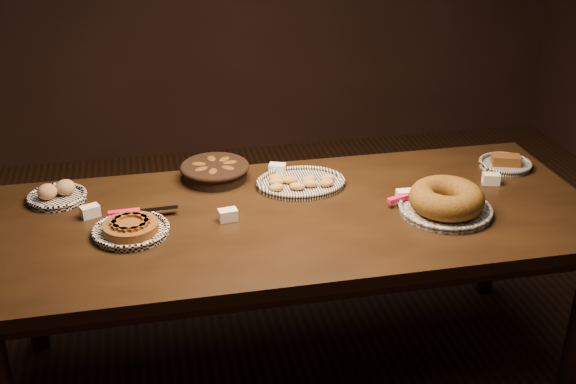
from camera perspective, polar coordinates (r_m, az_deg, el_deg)
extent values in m
plane|color=black|center=(3.22, 0.31, -13.61)|extent=(5.00, 5.00, 0.00)
cube|color=black|center=(2.82, 0.34, -2.16)|extent=(2.40, 1.00, 0.05)
cylinder|color=black|center=(3.33, -19.77, -6.52)|extent=(0.08, 0.08, 0.70)
cylinder|color=black|center=(3.65, 15.82, -2.87)|extent=(0.08, 0.08, 0.70)
torus|color=white|center=(2.71, -12.31, -2.87)|extent=(0.29, 0.29, 0.02)
cylinder|color=#43250D|center=(2.71, -12.32, -2.72)|extent=(0.24, 0.24, 0.03)
cube|color=#4F230D|center=(2.71, -11.23, -2.10)|extent=(0.03, 0.07, 0.01)
cube|color=#4F230D|center=(2.74, -11.61, -1.84)|extent=(0.07, 0.06, 0.01)
cube|color=#4F230D|center=(2.75, -12.27, -1.77)|extent=(0.07, 0.03, 0.01)
cube|color=#4F230D|center=(2.74, -12.96, -1.90)|extent=(0.07, 0.05, 0.01)
cube|color=#4F230D|center=(2.72, -13.44, -2.19)|extent=(0.05, 0.07, 0.01)
cube|color=#4F230D|center=(2.69, -13.51, -2.54)|extent=(0.03, 0.07, 0.01)
cube|color=#4F230D|center=(2.67, -13.15, -2.80)|extent=(0.07, 0.06, 0.01)
cube|color=#4F230D|center=(2.65, -12.47, -2.88)|extent=(0.07, 0.03, 0.01)
cube|color=#4F230D|center=(2.66, -11.75, -2.74)|extent=(0.07, 0.05, 0.01)
cube|color=#4F230D|center=(2.68, -11.28, -2.44)|extent=(0.05, 0.07, 0.01)
cube|color=#FF0C51|center=(2.82, -12.82, -1.57)|extent=(0.12, 0.03, 0.02)
cube|color=silver|center=(2.82, -10.19, -1.36)|extent=(0.15, 0.04, 0.00)
torus|color=black|center=(3.02, 1.02, 0.85)|extent=(0.30, 0.30, 0.02)
ellipsoid|color=#AE7632|center=(2.95, -0.94, 0.37)|extent=(0.07, 0.05, 0.03)
ellipsoid|color=#AE7632|center=(2.96, 0.73, 0.46)|extent=(0.07, 0.06, 0.03)
ellipsoid|color=#AE7632|center=(2.98, 1.75, 0.67)|extent=(0.07, 0.05, 0.03)
ellipsoid|color=#AE7632|center=(2.99, 3.07, 0.73)|extent=(0.07, 0.04, 0.03)
ellipsoid|color=#AE7632|center=(3.00, -0.94, 0.83)|extent=(0.07, 0.04, 0.03)
ellipsoid|color=#AE7632|center=(3.02, 0.16, 0.96)|extent=(0.07, 0.05, 0.03)
ellipsoid|color=#AE7632|center=(3.02, 1.67, 1.01)|extent=(0.07, 0.05, 0.03)
ellipsoid|color=#AE7632|center=(3.04, 3.14, 1.10)|extent=(0.07, 0.05, 0.03)
ellipsoid|color=#AE7632|center=(3.04, -0.98, 1.14)|extent=(0.07, 0.06, 0.03)
torus|color=black|center=(2.87, 12.34, -1.23)|extent=(0.36, 0.36, 0.02)
torus|color=brown|center=(2.85, 12.42, -0.47)|extent=(0.37, 0.37, 0.10)
cube|color=#FF0C51|center=(2.89, 8.87, -0.45)|extent=(0.12, 0.06, 0.02)
cube|color=silver|center=(2.98, 10.79, 0.07)|extent=(0.15, 0.08, 0.00)
cylinder|color=black|center=(3.09, -5.79, 1.60)|extent=(0.35, 0.35, 0.07)
torus|color=black|center=(3.08, -5.81, 1.98)|extent=(0.30, 0.30, 0.02)
ellipsoid|color=#38200B|center=(3.10, -4.60, 2.12)|extent=(0.09, 0.06, 0.04)
ellipsoid|color=#38200B|center=(3.13, -5.05, 2.36)|extent=(0.10, 0.10, 0.04)
ellipsoid|color=#38200B|center=(3.14, -6.06, 2.41)|extent=(0.06, 0.09, 0.04)
ellipsoid|color=#38200B|center=(3.10, -7.04, 1.98)|extent=(0.10, 0.07, 0.04)
ellipsoid|color=#38200B|center=(3.05, -6.85, 1.59)|extent=(0.10, 0.08, 0.04)
ellipsoid|color=#38200B|center=(3.02, -5.95, 1.41)|extent=(0.07, 0.10, 0.04)
ellipsoid|color=#38200B|center=(3.05, -4.76, 1.68)|extent=(0.10, 0.09, 0.04)
torus|color=white|center=(3.04, -17.79, -0.28)|extent=(0.24, 0.24, 0.02)
ellipsoid|color=#996E47|center=(3.03, -18.50, 0.02)|extent=(0.08, 0.08, 0.06)
ellipsoid|color=#996E47|center=(3.05, -17.18, 0.36)|extent=(0.08, 0.08, 0.06)
torus|color=black|center=(3.34, 16.80, 2.23)|extent=(0.23, 0.23, 0.02)
cube|color=#43250D|center=(3.34, 16.83, 2.44)|extent=(0.14, 0.10, 0.04)
cube|color=white|center=(2.75, -4.77, -1.81)|extent=(0.08, 0.05, 0.04)
cube|color=white|center=(3.13, -0.86, 1.84)|extent=(0.08, 0.07, 0.04)
cube|color=white|center=(2.93, 9.24, -0.27)|extent=(0.07, 0.05, 0.04)
cube|color=white|center=(2.87, -15.36, -1.48)|extent=(0.08, 0.07, 0.04)
cube|color=white|center=(3.16, 15.75, 1.01)|extent=(0.08, 0.06, 0.04)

